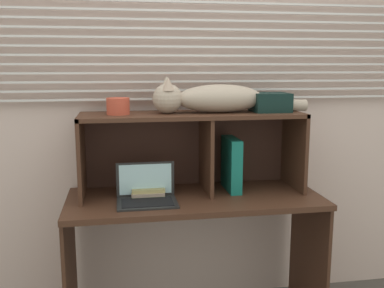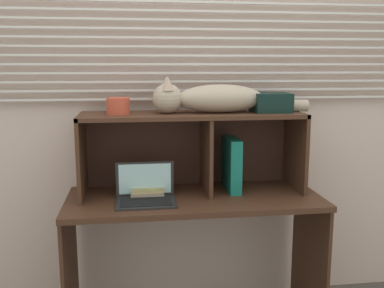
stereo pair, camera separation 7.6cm
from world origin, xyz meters
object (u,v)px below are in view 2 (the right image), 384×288
object	(u,v)px
small_basket	(118,106)
storage_box	(271,102)
cat	(212,98)
binder_upright	(232,164)
laptop	(146,194)
book_stack	(147,189)

from	to	relation	value
small_basket	storage_box	bearing A→B (deg)	0.00
cat	binder_upright	world-z (taller)	cat
binder_upright	storage_box	distance (m)	0.41
laptop	binder_upright	distance (m)	0.52
small_basket	laptop	bearing A→B (deg)	-47.12
cat	book_stack	world-z (taller)	cat
book_stack	storage_box	distance (m)	0.84
small_basket	storage_box	distance (m)	0.84
laptop	storage_box	world-z (taller)	storage_box
laptop	storage_box	xyz separation A→B (m)	(0.71, 0.14, 0.46)
cat	storage_box	distance (m)	0.34
cat	laptop	size ratio (longest dim) A/B	2.82
small_basket	storage_box	size ratio (longest dim) A/B	0.61
book_stack	cat	bearing A→B (deg)	0.28
cat	small_basket	world-z (taller)	cat
cat	binder_upright	size ratio (longest dim) A/B	2.91
cat	laptop	bearing A→B (deg)	-159.05
laptop	binder_upright	world-z (taller)	binder_upright
cat	binder_upright	distance (m)	0.39
laptop	book_stack	world-z (taller)	laptop
laptop	book_stack	xyz separation A→B (m)	(0.01, 0.14, -0.01)
small_basket	cat	bearing A→B (deg)	0.00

